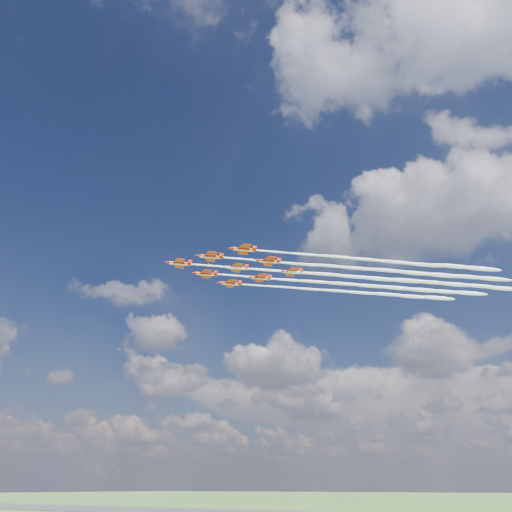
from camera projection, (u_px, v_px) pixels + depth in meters
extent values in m
plane|color=#2D511E|center=(247.00, 502.00, 147.04)|extent=(600.00, 600.00, 0.00)
cube|color=#38383A|center=(84.00, 508.00, 101.14)|extent=(180.00, 22.00, 0.10)
cylinder|color=red|center=(179.00, 263.00, 173.24)|extent=(5.81, 5.56, 0.97)
cone|color=red|center=(166.00, 262.00, 172.49)|extent=(1.95, 1.92, 0.97)
cone|color=red|center=(191.00, 264.00, 173.95)|extent=(1.57, 1.55, 0.88)
ellipsoid|color=black|center=(174.00, 262.00, 173.11)|extent=(1.89, 1.85, 0.63)
cube|color=red|center=(180.00, 264.00, 173.30)|extent=(7.64, 7.86, 0.12)
cube|color=red|center=(189.00, 264.00, 173.85)|extent=(3.09, 3.17, 0.11)
cube|color=red|center=(190.00, 262.00, 174.21)|extent=(1.11, 1.06, 1.59)
cube|color=silver|center=(179.00, 264.00, 173.06)|extent=(5.37, 5.13, 0.11)
cylinder|color=red|center=(210.00, 257.00, 168.12)|extent=(5.81, 5.56, 0.97)
cone|color=red|center=(197.00, 255.00, 167.37)|extent=(1.95, 1.92, 0.97)
cone|color=red|center=(223.00, 257.00, 168.83)|extent=(1.57, 1.55, 0.88)
ellipsoid|color=black|center=(205.00, 255.00, 167.99)|extent=(1.89, 1.85, 0.63)
cube|color=red|center=(212.00, 257.00, 168.18)|extent=(7.64, 7.86, 0.12)
cube|color=red|center=(221.00, 257.00, 168.73)|extent=(3.09, 3.17, 0.11)
cube|color=red|center=(221.00, 255.00, 169.09)|extent=(1.11, 1.06, 1.59)
cube|color=silver|center=(210.00, 258.00, 167.94)|extent=(5.37, 5.13, 0.11)
cylinder|color=red|center=(206.00, 274.00, 181.81)|extent=(5.81, 5.56, 0.97)
cone|color=red|center=(194.00, 273.00, 181.05)|extent=(1.95, 1.92, 0.97)
cone|color=red|center=(217.00, 275.00, 182.52)|extent=(1.57, 1.55, 0.88)
ellipsoid|color=black|center=(201.00, 273.00, 181.68)|extent=(1.89, 1.85, 0.63)
cube|color=red|center=(207.00, 274.00, 181.87)|extent=(7.64, 7.86, 0.12)
cube|color=red|center=(215.00, 275.00, 182.41)|extent=(3.09, 3.17, 0.11)
cube|color=red|center=(216.00, 273.00, 182.78)|extent=(1.11, 1.06, 1.59)
cube|color=silver|center=(206.00, 275.00, 181.62)|extent=(5.37, 5.13, 0.11)
cylinder|color=red|center=(244.00, 249.00, 163.00)|extent=(5.81, 5.56, 0.97)
cone|color=red|center=(230.00, 248.00, 162.24)|extent=(1.95, 1.92, 0.97)
cone|color=red|center=(256.00, 250.00, 163.71)|extent=(1.57, 1.55, 0.88)
ellipsoid|color=black|center=(238.00, 248.00, 162.87)|extent=(1.89, 1.85, 0.63)
cube|color=red|center=(245.00, 250.00, 163.06)|extent=(7.64, 7.86, 0.12)
cube|color=red|center=(254.00, 250.00, 163.60)|extent=(3.09, 3.17, 0.11)
cube|color=red|center=(255.00, 248.00, 163.97)|extent=(1.11, 1.06, 1.59)
cube|color=silver|center=(244.00, 250.00, 162.81)|extent=(5.37, 5.13, 0.11)
cylinder|color=red|center=(236.00, 268.00, 176.69)|extent=(5.81, 5.56, 0.97)
cone|color=red|center=(224.00, 267.00, 175.93)|extent=(1.95, 1.92, 0.97)
cone|color=red|center=(248.00, 269.00, 177.40)|extent=(1.57, 1.55, 0.88)
ellipsoid|color=black|center=(231.00, 266.00, 176.55)|extent=(1.89, 1.85, 0.63)
cube|color=red|center=(238.00, 268.00, 176.75)|extent=(7.64, 7.86, 0.12)
cube|color=red|center=(246.00, 268.00, 177.29)|extent=(3.09, 3.17, 0.11)
cube|color=red|center=(247.00, 266.00, 177.66)|extent=(1.11, 1.06, 1.59)
cube|color=silver|center=(236.00, 269.00, 176.50)|extent=(5.37, 5.13, 0.11)
cylinder|color=red|center=(230.00, 283.00, 190.38)|extent=(5.81, 5.56, 0.97)
cone|color=red|center=(219.00, 283.00, 189.62)|extent=(1.95, 1.92, 0.97)
cone|color=red|center=(241.00, 284.00, 191.09)|extent=(1.57, 1.55, 0.88)
ellipsoid|color=black|center=(226.00, 282.00, 190.24)|extent=(1.89, 1.85, 0.63)
cube|color=red|center=(231.00, 284.00, 190.43)|extent=(7.64, 7.86, 0.12)
cube|color=red|center=(239.00, 284.00, 190.98)|extent=(3.09, 3.17, 0.11)
cube|color=red|center=(240.00, 282.00, 191.35)|extent=(1.11, 1.06, 1.59)
cube|color=silver|center=(230.00, 285.00, 190.19)|extent=(5.37, 5.13, 0.11)
cylinder|color=red|center=(269.00, 261.00, 171.57)|extent=(5.81, 5.56, 0.97)
cone|color=red|center=(256.00, 260.00, 170.81)|extent=(1.95, 1.92, 0.97)
cone|color=red|center=(280.00, 262.00, 172.28)|extent=(1.57, 1.55, 0.88)
ellipsoid|color=black|center=(264.00, 260.00, 171.43)|extent=(1.89, 1.85, 0.63)
cube|color=red|center=(270.00, 261.00, 171.62)|extent=(7.64, 7.86, 0.12)
cube|color=red|center=(279.00, 262.00, 172.17)|extent=(3.09, 3.17, 0.11)
cube|color=red|center=(279.00, 260.00, 172.54)|extent=(1.11, 1.06, 1.59)
cube|color=silver|center=(269.00, 262.00, 171.38)|extent=(5.37, 5.13, 0.11)
cylinder|color=red|center=(260.00, 278.00, 185.25)|extent=(5.81, 5.56, 0.97)
cone|color=red|center=(248.00, 277.00, 184.50)|extent=(1.95, 1.92, 0.97)
cone|color=red|center=(271.00, 279.00, 185.96)|extent=(1.57, 1.55, 0.88)
ellipsoid|color=black|center=(255.00, 276.00, 185.12)|extent=(1.89, 1.85, 0.63)
cube|color=red|center=(261.00, 278.00, 185.31)|extent=(7.64, 7.86, 0.12)
cube|color=red|center=(269.00, 279.00, 185.86)|extent=(3.09, 3.17, 0.11)
cube|color=red|center=(270.00, 277.00, 186.22)|extent=(1.11, 1.06, 1.59)
cube|color=silver|center=(260.00, 279.00, 185.07)|extent=(5.37, 5.13, 0.11)
cylinder|color=red|center=(291.00, 272.00, 180.13)|extent=(5.81, 5.56, 0.97)
cone|color=red|center=(280.00, 271.00, 179.38)|extent=(1.95, 1.92, 0.97)
cone|color=red|center=(303.00, 273.00, 180.84)|extent=(1.57, 1.55, 0.88)
ellipsoid|color=black|center=(287.00, 271.00, 180.00)|extent=(1.89, 1.85, 0.63)
cube|color=red|center=(293.00, 272.00, 180.19)|extent=(7.64, 7.86, 0.12)
cube|color=red|center=(301.00, 273.00, 180.74)|extent=(3.09, 3.17, 0.11)
cube|color=red|center=(301.00, 271.00, 181.10)|extent=(1.11, 1.06, 1.59)
cube|color=silver|center=(291.00, 273.00, 179.95)|extent=(5.37, 5.13, 0.11)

